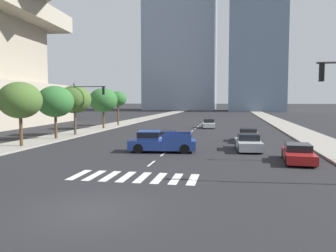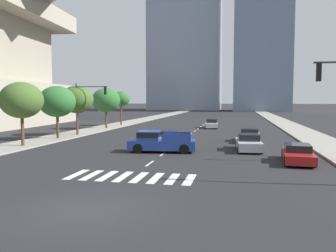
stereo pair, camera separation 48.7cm
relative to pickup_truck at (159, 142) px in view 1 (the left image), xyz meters
The scene contains 17 objects.
ground_plane 14.72m from the pickup_truck, 87.89° to the right, with size 800.00×800.00×0.00m, color #232326.
sidewalk_east 20.86m from the pickup_truck, 47.27° to the left, with size 4.00×260.00×0.15m, color gray.
sidewalk_west 20.14m from the pickup_truck, 130.46° to the left, with size 4.00×260.00×0.15m, color gray.
crosswalk_near 9.06m from the pickup_truck, 86.55° to the right, with size 6.75×2.58×0.01m.
lane_divider_center 19.02m from the pickup_truck, 88.36° to the left, with size 0.14×50.00×0.01m.
pickup_truck is the anchor object (origin of this frame).
sedan_white_0 24.46m from the pickup_truck, 84.41° to the left, with size 2.07×4.35×1.32m.
sedan_white_1 5.25m from the pickup_truck, 94.76° to the left, with size 2.03×4.38×1.22m.
sedan_gold_2 11.26m from the pickup_truck, 49.45° to the left, with size 2.14×4.87×1.28m.
sedan_red_3 10.37m from the pickup_truck, 14.80° to the right, with size 2.13×4.75×1.19m.
sedan_silver_4 7.35m from the pickup_truck, 17.49° to the left, with size 2.14×4.73×1.34m.
traffic_signal_far 14.80m from the pickup_truck, 136.70° to the left, with size 4.04×0.28×5.87m.
street_tree_nearest 12.69m from the pickup_truck, behind, with size 3.69×3.69×5.52m.
street_tree_second 14.14m from the pickup_truck, 152.77° to the left, with size 3.79×3.79×5.43m.
street_tree_third 16.68m from the pickup_truck, 138.63° to the left, with size 3.79×3.79×5.65m.
street_tree_fourth 23.55m from the pickup_truck, 121.71° to the left, with size 4.02×4.02×5.66m.
street_tree_fifth 29.22m from the pickup_truck, 115.00° to the left, with size 2.81×2.81×5.37m.
Camera 1 is at (5.04, -11.79, 4.10)m, focal length 36.76 mm.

